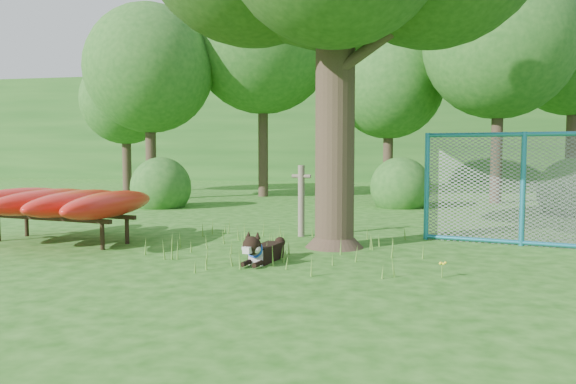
# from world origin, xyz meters

# --- Properties ---
(ground) EXTENTS (80.00, 80.00, 0.00)m
(ground) POSITION_xyz_m (0.00, 0.00, 0.00)
(ground) COLOR #1B5511
(ground) RESTS_ON ground
(wooden_post) EXTENTS (0.39, 0.15, 1.41)m
(wooden_post) POSITION_xyz_m (0.14, 2.79, 0.75)
(wooden_post) COLOR #675D4D
(wooden_post) RESTS_ON ground
(kayak_rack) EXTENTS (3.05, 3.26, 0.98)m
(kayak_rack) POSITION_xyz_m (-4.08, 1.15, 0.75)
(kayak_rack) COLOR black
(kayak_rack) RESTS_ON ground
(husky_dog) EXTENTS (0.46, 1.18, 0.53)m
(husky_dog) POSITION_xyz_m (0.03, 0.07, 0.19)
(husky_dog) COLOR black
(husky_dog) RESTS_ON ground
(fence_section) EXTENTS (3.40, 0.91, 3.39)m
(fence_section) POSITION_xyz_m (4.19, 2.52, 1.02)
(fence_section) COLOR teal
(fence_section) RESTS_ON ground
(wildflower_clump) EXTENTS (0.10, 0.10, 0.22)m
(wildflower_clump) POSITION_xyz_m (2.65, -0.38, 0.18)
(wildflower_clump) COLOR #578E2E
(wildflower_clump) RESTS_ON ground
(bg_tree_a) EXTENTS (4.40, 4.40, 6.70)m
(bg_tree_a) POSITION_xyz_m (-6.50, 10.00, 4.48)
(bg_tree_a) COLOR #35281C
(bg_tree_a) RESTS_ON ground
(bg_tree_b) EXTENTS (5.20, 5.20, 8.22)m
(bg_tree_b) POSITION_xyz_m (-3.00, 12.00, 5.61)
(bg_tree_b) COLOR #35281C
(bg_tree_b) RESTS_ON ground
(bg_tree_c) EXTENTS (4.00, 4.00, 6.12)m
(bg_tree_c) POSITION_xyz_m (1.50, 13.00, 4.11)
(bg_tree_c) COLOR #35281C
(bg_tree_c) RESTS_ON ground
(bg_tree_d) EXTENTS (4.80, 4.80, 7.50)m
(bg_tree_d) POSITION_xyz_m (5.00, 11.00, 5.08)
(bg_tree_d) COLOR #35281C
(bg_tree_d) RESTS_ON ground
(bg_tree_e) EXTENTS (4.60, 4.60, 7.55)m
(bg_tree_e) POSITION_xyz_m (8.00, 14.00, 5.23)
(bg_tree_e) COLOR #35281C
(bg_tree_e) RESTS_ON ground
(bg_tree_f) EXTENTS (3.60, 3.60, 5.55)m
(bg_tree_f) POSITION_xyz_m (-9.00, 13.00, 3.73)
(bg_tree_f) COLOR #35281C
(bg_tree_f) RESTS_ON ground
(shrub_left) EXTENTS (1.80, 1.80, 1.80)m
(shrub_left) POSITION_xyz_m (-5.00, 7.50, 0.00)
(shrub_left) COLOR #23591C
(shrub_left) RESTS_ON ground
(shrub_right) EXTENTS (1.80, 1.80, 1.80)m
(shrub_right) POSITION_xyz_m (6.50, 8.00, 0.00)
(shrub_right) COLOR #23591C
(shrub_right) RESTS_ON ground
(shrub_mid) EXTENTS (1.80, 1.80, 1.80)m
(shrub_mid) POSITION_xyz_m (2.00, 9.00, 0.00)
(shrub_mid) COLOR #23591C
(shrub_mid) RESTS_ON ground
(wooded_hillside) EXTENTS (80.00, 12.00, 6.00)m
(wooded_hillside) POSITION_xyz_m (0.00, 28.00, 3.00)
(wooded_hillside) COLOR #23591C
(wooded_hillside) RESTS_ON ground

